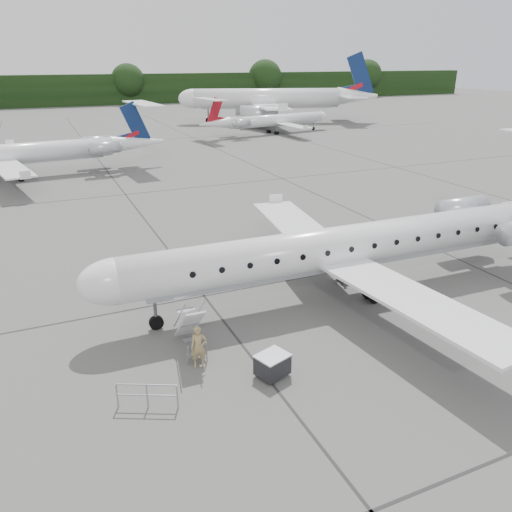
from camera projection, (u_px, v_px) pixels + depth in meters
name	position (u px, v px, depth m)	size (l,w,h in m)	color
ground	(364.00, 314.00, 24.99)	(320.00, 320.00, 0.00)	#565654
treeline	(81.00, 90.00, 134.10)	(260.00, 4.00, 8.00)	black
main_regional_jet	(344.00, 227.00, 25.71)	(29.77, 21.43, 7.63)	white
airstair	(189.00, 325.00, 21.47)	(0.85, 2.46, 2.39)	white
passenger	(199.00, 347.00, 20.39)	(0.67, 0.44, 1.84)	#907B4E
safety_railing	(147.00, 396.00, 18.07)	(2.20, 0.08, 1.00)	gray
baggage_cart	(272.00, 365.00, 19.87)	(1.20, 0.97, 1.04)	black
bg_narrowbody	(267.00, 88.00, 96.66)	(36.36, 26.18, 13.05)	white
bg_regional_left	(3.00, 144.00, 51.35)	(28.01, 20.17, 7.35)	white
bg_regional_right	(277.00, 114.00, 83.96)	(24.04, 17.31, 6.31)	white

